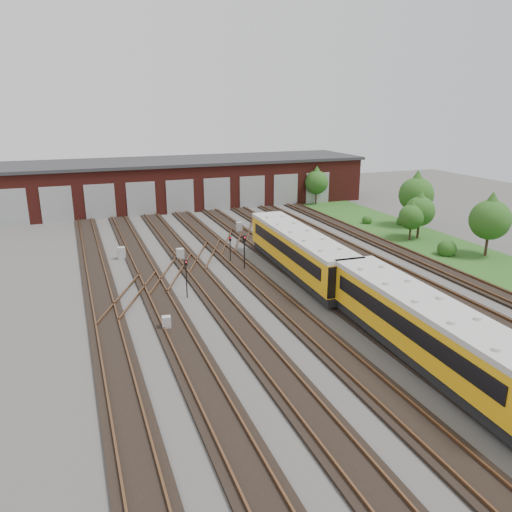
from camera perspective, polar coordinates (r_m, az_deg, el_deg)
name	(u,v)px	position (r m, az deg, el deg)	size (l,w,h in m)	color
ground	(312,305)	(36.11, 6.37, -5.58)	(120.00, 120.00, 0.00)	#42403D
track_network	(306,301)	(36.49, 5.72, -5.13)	(30.40, 70.00, 0.33)	black
maintenance_shed	(185,182)	(72.03, -8.17, 8.39)	(51.00, 12.50, 6.35)	#531A14
grass_verge	(434,244)	(54.24, 19.65, 1.29)	(8.00, 55.00, 0.05)	#1E4F1A
metro_train	(425,328)	(29.02, 18.75, -7.84)	(3.61, 48.47, 3.38)	black
signal_mast_0	(186,274)	(36.92, -7.98, -2.04)	(0.23, 0.22, 2.93)	black
signal_mast_1	(230,246)	(44.90, -2.97, 1.18)	(0.24, 0.23, 2.44)	black
signal_mast_2	(289,230)	(48.63, 3.79, 2.96)	(0.28, 0.26, 3.16)	black
signal_mast_3	(244,248)	(42.57, -1.34, 0.93)	(0.29, 0.27, 3.12)	black
relay_cabinet_0	(167,323)	(32.45, -10.19, -7.56)	(0.55, 0.46, 0.92)	#9FA1A4
relay_cabinet_1	(122,253)	(47.83, -15.11, 0.34)	(0.67, 0.56, 1.12)	#9FA1A4
relay_cabinet_2	(180,254)	(46.29, -8.66, 0.18)	(0.66, 0.55, 1.11)	#9FA1A4
relay_cabinet_3	(239,227)	(55.79, -1.94, 3.29)	(0.69, 0.57, 1.15)	#9FA1A4
relay_cabinet_4	(296,230)	(54.89, 4.59, 3.01)	(0.68, 0.57, 1.14)	#9FA1A4
tree_0	(317,179)	(71.87, 6.94, 8.67)	(3.31, 3.31, 5.48)	#372219
tree_1	(420,208)	(55.38, 18.25, 5.25)	(3.13, 3.13, 5.18)	#372219
tree_2	(417,190)	(60.75, 17.89, 7.15)	(3.99, 3.99, 6.61)	#372219
tree_3	(412,214)	(54.49, 17.38, 4.62)	(2.66, 2.66, 4.40)	#372219
tree_4	(491,215)	(50.99, 25.24, 4.26)	(3.73, 3.73, 6.17)	#372219
bush_0	(447,246)	(50.51, 21.01, 1.05)	(1.79, 1.79, 1.79)	#1E4413
bush_1	(367,219)	(61.35, 12.58, 4.17)	(1.19, 1.19, 1.19)	#1E4413
bush_2	(402,220)	(61.68, 16.35, 4.00)	(1.28, 1.28, 1.28)	#1E4413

